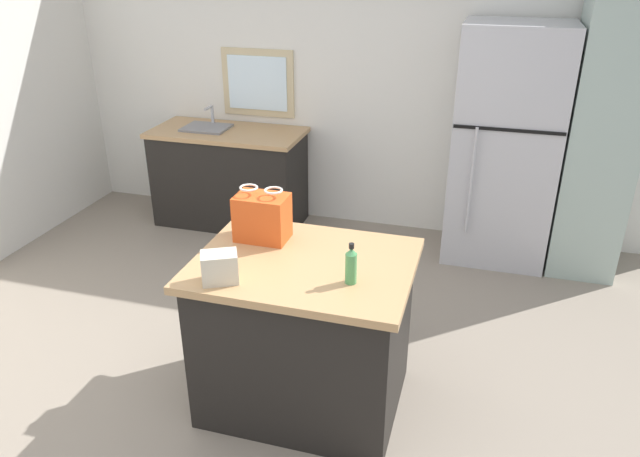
% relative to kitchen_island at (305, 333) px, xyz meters
% --- Properties ---
extents(ground, '(6.59, 6.59, 0.00)m').
position_rel_kitchen_island_xyz_m(ground, '(-0.26, -0.11, -0.46)').
color(ground, gray).
extents(back_wall, '(5.49, 0.13, 2.76)m').
position_rel_kitchen_island_xyz_m(back_wall, '(-0.27, 2.56, 0.92)').
color(back_wall, silver).
rests_on(back_wall, ground).
extents(kitchen_island, '(1.14, 0.88, 0.91)m').
position_rel_kitchen_island_xyz_m(kitchen_island, '(0.00, 0.00, 0.00)').
color(kitchen_island, black).
rests_on(kitchen_island, ground).
extents(refrigerator, '(0.81, 0.66, 1.89)m').
position_rel_kitchen_island_xyz_m(refrigerator, '(0.98, 2.17, 0.49)').
color(refrigerator, '#B7B7BC').
rests_on(refrigerator, ground).
extents(tall_cabinet, '(0.50, 0.59, 2.24)m').
position_rel_kitchen_island_xyz_m(tall_cabinet, '(1.65, 2.17, 0.66)').
color(tall_cabinet, '#9EB2A8').
rests_on(tall_cabinet, ground).
extents(sink_counter, '(1.36, 0.65, 1.07)m').
position_rel_kitchen_island_xyz_m(sink_counter, '(-1.42, 2.18, -0.00)').
color(sink_counter, black).
rests_on(sink_counter, ground).
extents(shopping_bag, '(0.29, 0.19, 0.30)m').
position_rel_kitchen_island_xyz_m(shopping_bag, '(-0.30, 0.19, 0.58)').
color(shopping_bag, '#DB511E').
rests_on(shopping_bag, kitchen_island).
extents(small_box, '(0.21, 0.19, 0.15)m').
position_rel_kitchen_island_xyz_m(small_box, '(-0.33, -0.31, 0.53)').
color(small_box, beige).
rests_on(small_box, kitchen_island).
extents(bottle, '(0.06, 0.06, 0.21)m').
position_rel_kitchen_island_xyz_m(bottle, '(0.28, -0.15, 0.54)').
color(bottle, '#4C9956').
rests_on(bottle, kitchen_island).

